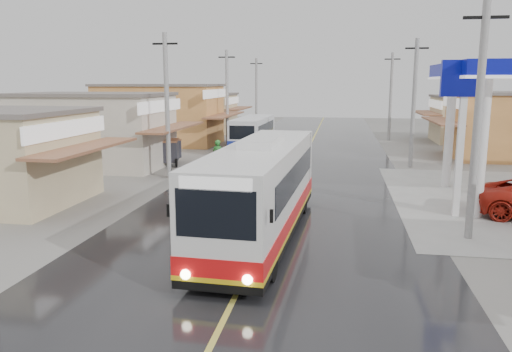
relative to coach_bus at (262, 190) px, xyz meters
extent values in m
plane|color=slate|center=(0.11, 0.93, -1.69)|extent=(120.00, 120.00, 0.00)
cube|color=black|center=(0.11, 15.93, -1.68)|extent=(12.00, 90.00, 0.02)
cube|color=#D8CC4C|center=(0.11, 15.93, -1.66)|extent=(0.15, 90.00, 0.01)
cylinder|color=white|center=(8.11, 9.93, 1.06)|extent=(0.44, 0.44, 5.50)
cylinder|color=white|center=(8.11, 3.93, 1.06)|extent=(0.44, 0.44, 5.50)
cube|color=white|center=(7.31, 3.93, 1.31)|extent=(0.25, 0.25, 6.00)
cube|color=#0B119B|center=(7.31, 3.93, 3.81)|extent=(1.80, 0.30, 1.40)
cube|color=silver|center=(0.00, -0.07, 0.19)|extent=(2.80, 11.13, 2.71)
cube|color=black|center=(0.00, -0.07, -1.25)|extent=(2.82, 11.15, 0.28)
cube|color=red|center=(0.00, -0.07, -0.79)|extent=(2.84, 11.17, 0.51)
cube|color=gold|center=(0.00, -0.07, -1.10)|extent=(2.85, 11.18, 0.13)
cube|color=black|center=(0.02, 0.39, 0.49)|extent=(2.74, 8.83, 0.92)
cube|color=black|center=(-0.25, -5.53, 0.59)|extent=(2.00, 0.21, 1.20)
cube|color=black|center=(0.25, 5.39, 0.59)|extent=(2.00, 0.21, 1.01)
cube|color=white|center=(-0.25, -5.53, 1.32)|extent=(1.80, 0.20, 0.32)
cube|color=silver|center=(0.00, -0.07, 1.69)|extent=(1.23, 2.81, 0.28)
cylinder|color=black|center=(-1.18, -3.88, -1.16)|extent=(0.37, 1.03, 1.01)
cylinder|color=black|center=(0.82, -3.97, -1.16)|extent=(0.37, 1.03, 1.01)
cylinder|color=black|center=(-0.84, 3.47, -1.16)|extent=(0.37, 1.03, 1.01)
cylinder|color=black|center=(1.16, 3.38, -1.16)|extent=(0.37, 1.03, 1.01)
sphere|color=#FFF2CC|center=(-1.04, -5.56, -0.98)|extent=(0.27, 0.27, 0.26)
sphere|color=#FFF2CC|center=(0.52, -5.63, -0.98)|extent=(0.27, 0.27, 0.26)
cube|color=black|center=(-1.54, -5.22, 0.54)|extent=(0.08, 0.08, 0.32)
cube|color=black|center=(1.06, -5.34, 0.54)|extent=(0.08, 0.08, 0.32)
cube|color=silver|center=(-4.08, 21.56, -0.13)|extent=(2.33, 7.98, 2.20)
cube|color=navy|center=(-4.08, 21.56, -0.87)|extent=(2.37, 8.02, 0.88)
cube|color=black|center=(-4.08, 21.56, 0.18)|extent=(2.33, 6.66, 0.79)
cube|color=black|center=(-4.18, 17.65, 0.18)|extent=(1.82, 0.17, 0.97)
cylinder|color=black|center=(-5.09, 18.77, -1.23)|extent=(0.29, 0.89, 0.88)
cylinder|color=black|center=(-3.22, 18.72, -1.23)|extent=(0.29, 0.89, 0.88)
cylinder|color=black|center=(-4.94, 24.40, -1.23)|extent=(0.29, 0.89, 0.88)
cylinder|color=black|center=(-3.07, 24.35, -1.23)|extent=(0.29, 0.89, 0.88)
imported|color=black|center=(-4.07, 10.38, -1.15)|extent=(1.27, 2.16, 1.07)
imported|color=#2A7E2D|center=(-4.07, 10.14, -0.38)|extent=(0.75, 0.60, 1.79)
cube|color=#26262D|center=(-8.41, 14.13, -0.75)|extent=(1.71, 2.23, 1.29)
cube|color=brown|center=(-8.41, 14.13, -0.05)|extent=(1.77, 2.29, 0.10)
cylinder|color=black|center=(-8.92, 13.29, -1.39)|extent=(0.31, 0.62, 0.59)
cylinder|color=black|center=(-9.25, 14.64, -1.39)|extent=(0.31, 0.62, 0.59)
cylinder|color=black|center=(-7.62, 13.39, -1.39)|extent=(0.25, 0.61, 0.59)
cube|color=#26262D|center=(-8.81, 15.01, -0.82)|extent=(1.54, 2.02, 1.18)
cube|color=brown|center=(-8.81, 15.01, -0.19)|extent=(1.59, 2.08, 0.09)
cylinder|color=black|center=(-9.56, 14.52, -1.41)|extent=(0.28, 0.57, 0.54)
cylinder|color=black|center=(-9.29, 15.76, -1.41)|extent=(0.28, 0.57, 0.54)
cylinder|color=black|center=(-8.45, 14.09, -1.41)|extent=(0.22, 0.56, 0.54)
camera|label=1|loc=(2.59, -16.70, 3.67)|focal=35.00mm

